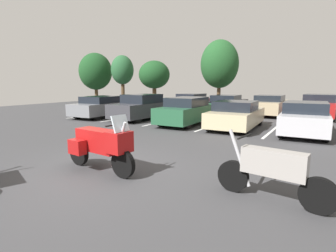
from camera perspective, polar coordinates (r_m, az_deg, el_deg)
name	(u,v)px	position (r m, az deg, el deg)	size (l,w,h in m)	color
ground	(102,172)	(7.01, -14.21, -9.68)	(44.00, 44.00, 0.10)	#38383A
motorcycle_touring	(101,144)	(6.70, -14.26, -3.83)	(2.37, 0.99, 1.48)	black
motorcycle_second	(272,171)	(5.29, 21.62, -9.10)	(2.18, 0.62, 1.28)	black
parking_stripes	(188,123)	(14.72, 4.42, 0.68)	(15.02, 4.61, 0.01)	silver
car_grey	(104,106)	(17.93, -13.81, 4.15)	(2.20, 4.84, 1.36)	slate
car_charcoal	(143,107)	(16.39, -5.36, 4.10)	(1.93, 4.80, 1.53)	#38383D
car_green	(188,111)	(14.36, 4.34, 3.31)	(1.89, 4.80, 1.45)	#235638
car_champagne	(236,115)	(13.29, 14.60, 2.32)	(2.12, 4.41, 1.35)	#C1B289
car_silver	(305,118)	(13.02, 27.59, 1.56)	(2.03, 4.83, 1.41)	#B7B7BC
car_far_maroon	(192,102)	(21.37, 5.33, 5.15)	(2.11, 4.76, 1.38)	maroon
car_far_black	(227,104)	(20.00, 12.73, 4.67)	(2.00, 4.93, 1.35)	black
car_far_tan	(270,105)	(19.36, 21.22, 4.20)	(1.88, 4.26, 1.40)	tan
car_far_red	(320,106)	(19.56, 30.11, 3.74)	(2.21, 4.97, 1.51)	maroon
tree_center_left	(154,75)	(28.78, -3.00, 11.04)	(3.33, 3.33, 4.60)	#4C3823
tree_far_right	(96,72)	(33.79, -15.47, 11.34)	(3.95, 3.95, 5.83)	#4C3823
tree_far_left	(220,64)	(25.70, 11.14, 13.03)	(3.53, 3.53, 6.20)	#4C3823
tree_right	(122,70)	(31.04, -9.88, 11.85)	(2.57, 2.57, 5.34)	#4C3823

